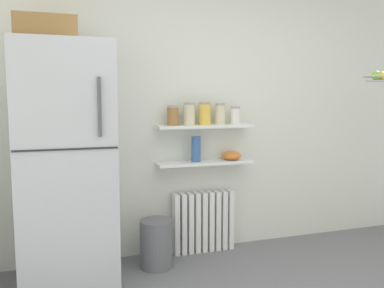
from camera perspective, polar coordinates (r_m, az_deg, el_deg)
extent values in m
cube|color=silver|center=(3.78, 1.84, 4.64)|extent=(7.04, 0.10, 2.60)
cube|color=#B7BABF|center=(3.18, -17.41, -3.00)|extent=(0.69, 0.72, 1.83)
cube|color=#262628|center=(2.80, -17.40, -0.73)|extent=(0.68, 0.01, 0.01)
cylinder|color=#4C4C51|center=(2.77, -13.00, 5.14)|extent=(0.02, 0.02, 0.40)
cube|color=olive|center=(3.18, -19.96, 14.88)|extent=(0.41, 0.50, 0.16)
cube|color=white|center=(3.73, -2.30, -11.33)|extent=(0.05, 0.12, 0.56)
cube|color=white|center=(3.75, -1.30, -11.24)|extent=(0.05, 0.12, 0.56)
cube|color=white|center=(3.77, -0.32, -11.15)|extent=(0.05, 0.12, 0.56)
cube|color=white|center=(3.79, 0.66, -11.05)|extent=(0.05, 0.12, 0.56)
cube|color=white|center=(3.81, 1.62, -10.95)|extent=(0.05, 0.12, 0.56)
cube|color=white|center=(3.83, 2.57, -10.85)|extent=(0.05, 0.12, 0.56)
cube|color=white|center=(3.86, 3.51, -10.75)|extent=(0.05, 0.12, 0.56)
cube|color=white|center=(3.88, 4.44, -10.65)|extent=(0.05, 0.12, 0.56)
cube|color=white|center=(3.90, 5.36, -10.55)|extent=(0.05, 0.12, 0.56)
cube|color=white|center=(3.65, 1.81, -2.66)|extent=(0.89, 0.22, 0.02)
cube|color=white|center=(3.62, 1.83, 2.54)|extent=(0.89, 0.22, 0.02)
cylinder|color=olive|center=(3.52, -2.74, 3.91)|extent=(0.10, 0.10, 0.16)
cylinder|color=gray|center=(3.52, -2.75, 5.35)|extent=(0.09, 0.09, 0.02)
cylinder|color=beige|center=(3.56, -0.43, 4.13)|extent=(0.10, 0.10, 0.18)
cylinder|color=gray|center=(3.56, -0.43, 5.74)|extent=(0.10, 0.10, 0.02)
cylinder|color=yellow|center=(3.61, 1.83, 4.18)|extent=(0.11, 0.11, 0.18)
cylinder|color=gray|center=(3.61, 1.84, 5.79)|extent=(0.10, 0.10, 0.02)
cylinder|color=beige|center=(3.66, 4.03, 4.13)|extent=(0.09, 0.09, 0.17)
cylinder|color=gray|center=(3.66, 4.04, 5.64)|extent=(0.09, 0.09, 0.02)
cylinder|color=silver|center=(3.72, 6.16, 3.92)|extent=(0.09, 0.09, 0.14)
cylinder|color=gray|center=(3.72, 6.17, 5.18)|extent=(0.08, 0.08, 0.02)
cylinder|color=#38609E|center=(3.61, 0.57, -0.73)|extent=(0.08, 0.08, 0.23)
ellipsoid|color=orange|center=(3.74, 5.62, -1.64)|extent=(0.18, 0.18, 0.08)
cylinder|color=slate|center=(3.50, -5.09, -13.90)|extent=(0.28, 0.28, 0.41)
torus|color=#B2B2B7|center=(4.04, 25.07, 8.70)|extent=(0.28, 0.28, 0.01)
cylinder|color=#A8A8AD|center=(4.04, 25.04, 8.14)|extent=(0.23, 0.23, 0.01)
sphere|color=gold|center=(4.07, 25.39, 8.73)|extent=(0.08, 0.08, 0.08)
sphere|color=#7FAD38|center=(4.02, 24.71, 8.84)|extent=(0.08, 0.08, 0.08)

